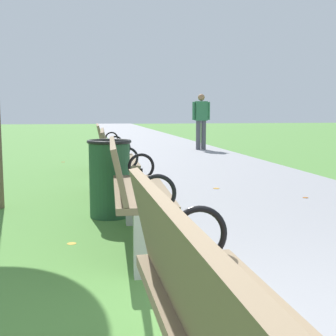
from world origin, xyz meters
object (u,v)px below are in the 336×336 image
object	(u,v)px
pedestrian_walking	(201,119)
park_bench_3	(116,160)
park_bench_2	(134,190)
park_bench_4	(107,146)
trash_bin	(110,178)

from	to	relation	value
pedestrian_walking	park_bench_3	bearing A→B (deg)	-113.32
park_bench_3	park_bench_2	bearing A→B (deg)	-90.00
park_bench_3	pedestrian_walking	distance (m)	7.41
park_bench_2	pedestrian_walking	size ratio (longest dim) A/B	1.00
park_bench_3	park_bench_4	xyz separation A→B (m)	(-0.00, 2.46, 0.00)
park_bench_2	park_bench_4	distance (m)	4.83
park_bench_2	park_bench_4	size ratio (longest dim) A/B	1.01
park_bench_4	trash_bin	bearing A→B (deg)	-92.29
park_bench_2	trash_bin	size ratio (longest dim) A/B	1.93
park_bench_4	trash_bin	size ratio (longest dim) A/B	1.91
trash_bin	pedestrian_walking	bearing A→B (deg)	69.01
park_bench_2	trash_bin	xyz separation A→B (m)	(-0.15, 1.14, -0.06)
park_bench_4	trash_bin	xyz separation A→B (m)	(-0.15, -3.69, -0.06)
park_bench_4	pedestrian_walking	world-z (taller)	pedestrian_walking
pedestrian_walking	park_bench_2	bearing A→B (deg)	-107.73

